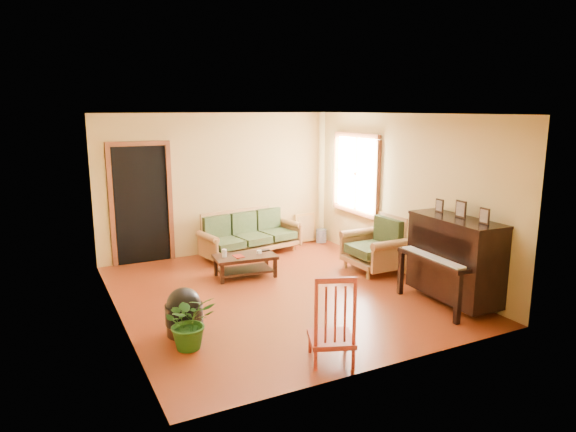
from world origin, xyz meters
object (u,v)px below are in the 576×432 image
piano (455,261)px  ceramic_crock (321,236)px  red_chair (332,317)px  potted_plant (190,321)px  footstool (184,317)px  coffee_table (245,266)px  armchair (373,244)px  sofa (251,233)px

piano → ceramic_crock: bearing=91.5°
red_chair → potted_plant: (-1.27, 0.97, -0.18)m
potted_plant → footstool: bearing=83.8°
footstool → ceramic_crock: footstool is taller
coffee_table → armchair: bearing=-18.5°
coffee_table → footstool: (-1.47, -1.68, 0.04)m
footstool → potted_plant: potted_plant is taller
coffee_table → footstool: size_ratio=2.17×
sofa → piano: (1.56, -3.53, 0.20)m
coffee_table → footstool: bearing=-131.2°
piano → potted_plant: piano is taller
ceramic_crock → potted_plant: bearing=-137.5°
armchair → ceramic_crock: 2.05m
coffee_table → ceramic_crock: bearing=31.2°
footstool → red_chair: 1.86m
footstool → red_chair: size_ratio=0.45×
piano → red_chair: bearing=-162.0°
armchair → potted_plant: armchair is taller
armchair → potted_plant: (-3.54, -1.40, -0.15)m
coffee_table → red_chair: 3.07m
potted_plant → sofa: bearing=56.9°
red_chair → coffee_table: bearing=106.6°
sofa → red_chair: 4.28m
coffee_table → armchair: 2.16m
coffee_table → armchair: size_ratio=1.05×
red_chair → potted_plant: bearing=163.8°
piano → sofa: bearing=116.3°
armchair → ceramic_crock: size_ratio=3.53×
red_chair → piano: bearing=36.8°
coffee_table → piano: size_ratio=0.71×
piano → potted_plant: 3.70m
footstool → red_chair: bearing=-48.0°
red_chair → armchair: bearing=67.4°
ceramic_crock → armchair: bearing=-95.3°
armchair → potted_plant: size_ratio=1.47×
red_chair → potted_plant: red_chair is taller
coffee_table → potted_plant: 2.57m
piano → red_chair: 2.49m
armchair → ceramic_crock: armchair is taller
armchair → red_chair: size_ratio=0.94×
armchair → red_chair: (-2.27, -2.37, 0.03)m
sofa → coffee_table: bearing=-128.0°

